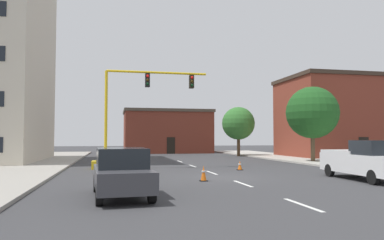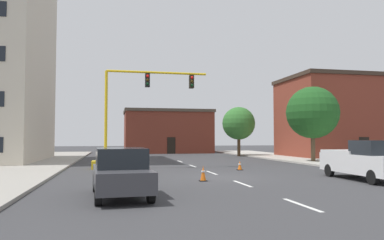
% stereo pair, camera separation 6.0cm
% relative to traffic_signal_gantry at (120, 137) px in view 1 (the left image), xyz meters
% --- Properties ---
extents(ground_plane, '(160.00, 160.00, 0.00)m').
position_rel_traffic_signal_gantry_xyz_m(ground_plane, '(5.40, -6.74, -2.18)').
color(ground_plane, '#38383A').
extents(sidewalk_left, '(6.00, 56.00, 0.14)m').
position_rel_traffic_signal_gantry_xyz_m(sidewalk_left, '(-6.56, 1.26, -2.11)').
color(sidewalk_left, '#9E998E').
rests_on(sidewalk_left, ground_plane).
extents(sidewalk_right, '(6.00, 56.00, 0.14)m').
position_rel_traffic_signal_gantry_xyz_m(sidewalk_right, '(17.36, 1.26, -2.11)').
color(sidewalk_right, '#B2ADA3').
rests_on(sidewalk_right, ground_plane).
extents(lane_stripe_seg_1, '(0.16, 2.40, 0.01)m').
position_rel_traffic_signal_gantry_xyz_m(lane_stripe_seg_1, '(5.40, -15.24, -2.17)').
color(lane_stripe_seg_1, silver).
rests_on(lane_stripe_seg_1, ground_plane).
extents(lane_stripe_seg_2, '(0.16, 2.40, 0.01)m').
position_rel_traffic_signal_gantry_xyz_m(lane_stripe_seg_2, '(5.40, -9.74, -2.17)').
color(lane_stripe_seg_2, silver).
rests_on(lane_stripe_seg_2, ground_plane).
extents(lane_stripe_seg_3, '(0.16, 2.40, 0.01)m').
position_rel_traffic_signal_gantry_xyz_m(lane_stripe_seg_3, '(5.40, -4.24, -2.17)').
color(lane_stripe_seg_3, silver).
rests_on(lane_stripe_seg_3, ground_plane).
extents(lane_stripe_seg_4, '(0.16, 2.40, 0.01)m').
position_rel_traffic_signal_gantry_xyz_m(lane_stripe_seg_4, '(5.40, 1.26, -2.17)').
color(lane_stripe_seg_4, silver).
rests_on(lane_stripe_seg_4, ground_plane).
extents(lane_stripe_seg_5, '(0.16, 2.40, 0.01)m').
position_rel_traffic_signal_gantry_xyz_m(lane_stripe_seg_5, '(5.40, 6.76, -2.17)').
color(lane_stripe_seg_5, silver).
rests_on(lane_stripe_seg_5, ground_plane).
extents(building_brick_center, '(12.33, 8.49, 6.08)m').
position_rel_traffic_signal_gantry_xyz_m(building_brick_center, '(7.07, 26.98, 0.87)').
color(building_brick_center, brown).
rests_on(building_brick_center, ground_plane).
extents(building_row_right, '(11.53, 8.94, 8.78)m').
position_rel_traffic_signal_gantry_xyz_m(building_row_right, '(23.72, 10.51, 2.22)').
color(building_row_right, brown).
rests_on(building_row_right, ground_plane).
extents(traffic_signal_gantry, '(7.97, 1.20, 6.83)m').
position_rel_traffic_signal_gantry_xyz_m(traffic_signal_gantry, '(0.00, 0.00, 0.00)').
color(traffic_signal_gantry, yellow).
rests_on(traffic_signal_gantry, ground_plane).
extents(tree_right_mid, '(4.45, 4.45, 6.51)m').
position_rel_traffic_signal_gantry_xyz_m(tree_right_mid, '(16.19, 2.71, 2.09)').
color(tree_right_mid, brown).
rests_on(tree_right_mid, ground_plane).
extents(tree_right_far, '(3.81, 3.81, 5.72)m').
position_rel_traffic_signal_gantry_xyz_m(tree_right_far, '(13.76, 14.85, 1.62)').
color(tree_right_far, '#4C3823').
rests_on(tree_right_far, ground_plane).
extents(pickup_truck_white, '(2.23, 5.48, 1.99)m').
position_rel_traffic_signal_gantry_xyz_m(pickup_truck_white, '(11.94, -9.67, -1.20)').
color(pickup_truck_white, white).
rests_on(pickup_truck_white, ground_plane).
extents(sedan_dark_gray_near_left, '(2.16, 4.62, 1.74)m').
position_rel_traffic_signal_gantry_xyz_m(sedan_dark_gray_near_left, '(-0.15, -12.46, -1.29)').
color(sedan_dark_gray_near_left, '#3D3D42').
rests_on(sedan_dark_gray_near_left, ground_plane).
extents(traffic_cone_roadside_a, '(0.36, 0.36, 0.75)m').
position_rel_traffic_signal_gantry_xyz_m(traffic_cone_roadside_a, '(3.87, -8.39, -1.81)').
color(traffic_cone_roadside_a, black).
rests_on(traffic_cone_roadside_a, ground_plane).
extents(traffic_cone_roadside_b, '(0.36, 0.36, 0.61)m').
position_rel_traffic_signal_gantry_xyz_m(traffic_cone_roadside_b, '(7.68, -2.87, -1.88)').
color(traffic_cone_roadside_b, black).
rests_on(traffic_cone_roadside_b, ground_plane).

